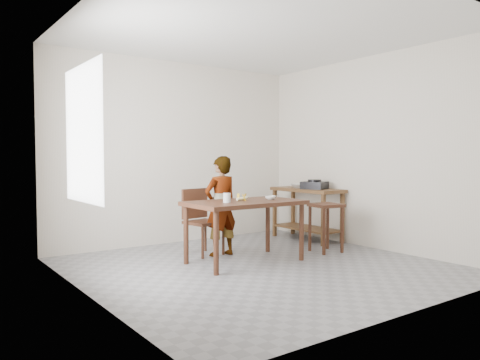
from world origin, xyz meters
TOP-DOWN VIEW (x-y plane):
  - floor at (0.00, 0.00)m, footprint 4.00×4.00m
  - ceiling at (0.00, 0.00)m, footprint 4.00×4.00m
  - wall_back at (0.00, 2.02)m, footprint 4.00×0.04m
  - wall_front at (0.00, -2.02)m, footprint 4.00×0.04m
  - wall_left at (-2.02, 0.00)m, footprint 0.04×4.00m
  - wall_right at (2.02, 0.00)m, footprint 0.04×4.00m
  - window_pane at (-1.97, 0.20)m, footprint 0.02×1.10m
  - dining_table at (0.00, 0.30)m, footprint 1.40×0.80m
  - prep_counter at (1.72, 1.00)m, footprint 0.50×1.20m
  - child at (-0.02, 0.80)m, footprint 0.48×0.33m
  - dining_chair at (-0.17, 0.96)m, footprint 0.48×0.48m
  - stool at (1.26, 0.16)m, footprint 0.42×0.42m
  - glass_tumbler at (-0.29, 0.27)m, footprint 0.10×0.10m
  - small_bowl at (0.38, 0.26)m, footprint 0.18×0.18m
  - banana at (0.00, 0.36)m, footprint 0.18×0.13m
  - serving_bowl at (1.72, 1.19)m, footprint 0.28×0.28m
  - gas_burner at (1.70, 0.82)m, footprint 0.44×0.44m

SIDE VIEW (x-z plane):
  - floor at x=0.00m, z-range -0.04..0.00m
  - stool at x=1.26m, z-range 0.00..0.66m
  - dining_table at x=0.00m, z-range 0.00..0.75m
  - prep_counter at x=1.72m, z-range 0.00..0.80m
  - dining_chair at x=-0.17m, z-range 0.00..0.86m
  - child at x=-0.02m, z-range 0.00..1.29m
  - small_bowl at x=0.38m, z-range 0.75..0.79m
  - banana at x=0.00m, z-range 0.75..0.81m
  - glass_tumbler at x=-0.29m, z-range 0.75..0.86m
  - serving_bowl at x=1.72m, z-range 0.80..0.86m
  - gas_burner at x=1.70m, z-range 0.80..0.91m
  - wall_back at x=0.00m, z-range 0.00..2.70m
  - wall_front at x=0.00m, z-range 0.00..2.70m
  - wall_left at x=-2.02m, z-range 0.00..2.70m
  - wall_right at x=2.02m, z-range 0.00..2.70m
  - window_pane at x=-1.97m, z-range 0.85..2.15m
  - ceiling at x=0.00m, z-range 2.70..2.74m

